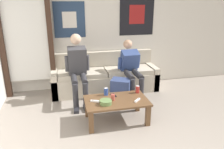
{
  "coord_description": "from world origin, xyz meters",
  "views": [
    {
      "loc": [
        -0.64,
        -1.82,
        1.86
      ],
      "look_at": [
        0.17,
        1.7,
        0.64
      ],
      "focal_mm": 35.0,
      "sensor_mm": 36.0,
      "label": 1
    }
  ],
  "objects_px": {
    "game_controller_near_left": "(137,100)",
    "cell_phone": "(113,95)",
    "drink_can_blue": "(106,92)",
    "drink_can_red": "(138,89)",
    "couch": "(105,78)",
    "ceramic_bowl": "(106,102)",
    "backpack": "(121,92)",
    "game_controller_near_right": "(95,101)",
    "person_seated_teen": "(131,67)",
    "pillar_candle": "(113,97)",
    "coffee_table": "(116,104)",
    "person_seated_adult": "(78,66)"
  },
  "relations": [
    {
      "from": "backpack",
      "to": "drink_can_red",
      "type": "height_order",
      "value": "drink_can_red"
    },
    {
      "from": "coffee_table",
      "to": "pillar_candle",
      "type": "distance_m",
      "value": 0.13
    },
    {
      "from": "coffee_table",
      "to": "drink_can_red",
      "type": "relative_size",
      "value": 8.04
    },
    {
      "from": "backpack",
      "to": "game_controller_near_right",
      "type": "distance_m",
      "value": 0.86
    },
    {
      "from": "couch",
      "to": "ceramic_bowl",
      "type": "xyz_separation_m",
      "value": [
        -0.27,
        -1.42,
        0.13
      ]
    },
    {
      "from": "backpack",
      "to": "ceramic_bowl",
      "type": "relative_size",
      "value": 2.48
    },
    {
      "from": "backpack",
      "to": "cell_phone",
      "type": "bearing_deg",
      "value": -119.21
    },
    {
      "from": "drink_can_blue",
      "to": "game_controller_near_right",
      "type": "height_order",
      "value": "drink_can_blue"
    },
    {
      "from": "couch",
      "to": "drink_can_blue",
      "type": "xyz_separation_m",
      "value": [
        -0.2,
        -1.09,
        0.15
      ]
    },
    {
      "from": "game_controller_near_left",
      "to": "coffee_table",
      "type": "bearing_deg",
      "value": 160.52
    },
    {
      "from": "couch",
      "to": "person_seated_adult",
      "type": "height_order",
      "value": "person_seated_adult"
    },
    {
      "from": "coffee_table",
      "to": "drink_can_blue",
      "type": "distance_m",
      "value": 0.28
    },
    {
      "from": "coffee_table",
      "to": "game_controller_near_left",
      "type": "bearing_deg",
      "value": -19.48
    },
    {
      "from": "game_controller_near_right",
      "to": "cell_phone",
      "type": "bearing_deg",
      "value": 26.78
    },
    {
      "from": "ceramic_bowl",
      "to": "drink_can_blue",
      "type": "relative_size",
      "value": 1.54
    },
    {
      "from": "backpack",
      "to": "game_controller_near_left",
      "type": "bearing_deg",
      "value": -84.27
    },
    {
      "from": "person_seated_teen",
      "to": "coffee_table",
      "type": "bearing_deg",
      "value": -119.4
    },
    {
      "from": "person_seated_adult",
      "to": "person_seated_teen",
      "type": "xyz_separation_m",
      "value": [
        1.06,
        0.0,
        -0.08
      ]
    },
    {
      "from": "couch",
      "to": "person_seated_teen",
      "type": "relative_size",
      "value": 2.02
    },
    {
      "from": "drink_can_red",
      "to": "game_controller_near_left",
      "type": "bearing_deg",
      "value": -109.43
    },
    {
      "from": "ceramic_bowl",
      "to": "game_controller_near_right",
      "type": "relative_size",
      "value": 1.32
    },
    {
      "from": "drink_can_blue",
      "to": "game_controller_near_right",
      "type": "relative_size",
      "value": 0.86
    },
    {
      "from": "ceramic_bowl",
      "to": "cell_phone",
      "type": "relative_size",
      "value": 1.32
    },
    {
      "from": "ceramic_bowl",
      "to": "couch",
      "type": "bearing_deg",
      "value": 79.36
    },
    {
      "from": "backpack",
      "to": "drink_can_red",
      "type": "xyz_separation_m",
      "value": [
        0.18,
        -0.42,
        0.21
      ]
    },
    {
      "from": "couch",
      "to": "person_seated_teen",
      "type": "height_order",
      "value": "person_seated_teen"
    },
    {
      "from": "drink_can_blue",
      "to": "drink_can_red",
      "type": "relative_size",
      "value": 1.0
    },
    {
      "from": "backpack",
      "to": "game_controller_near_left",
      "type": "height_order",
      "value": "backpack"
    },
    {
      "from": "pillar_candle",
      "to": "drink_can_blue",
      "type": "height_order",
      "value": "drink_can_blue"
    },
    {
      "from": "cell_phone",
      "to": "couch",
      "type": "bearing_deg",
      "value": 85.89
    },
    {
      "from": "backpack",
      "to": "drink_can_blue",
      "type": "distance_m",
      "value": 0.57
    },
    {
      "from": "game_controller_near_left",
      "to": "cell_phone",
      "type": "height_order",
      "value": "game_controller_near_left"
    },
    {
      "from": "coffee_table",
      "to": "drink_can_red",
      "type": "distance_m",
      "value": 0.48
    },
    {
      "from": "couch",
      "to": "game_controller_near_right",
      "type": "relative_size",
      "value": 15.43
    },
    {
      "from": "ceramic_bowl",
      "to": "cell_phone",
      "type": "distance_m",
      "value": 0.34
    },
    {
      "from": "pillar_candle",
      "to": "person_seated_teen",
      "type": "bearing_deg",
      "value": 58.0
    },
    {
      "from": "pillar_candle",
      "to": "game_controller_near_right",
      "type": "bearing_deg",
      "value": 178.67
    },
    {
      "from": "game_controller_near_left",
      "to": "cell_phone",
      "type": "distance_m",
      "value": 0.43
    },
    {
      "from": "person_seated_teen",
      "to": "backpack",
      "type": "relative_size",
      "value": 2.33
    },
    {
      "from": "coffee_table",
      "to": "ceramic_bowl",
      "type": "height_order",
      "value": "ceramic_bowl"
    },
    {
      "from": "drink_can_blue",
      "to": "cell_phone",
      "type": "bearing_deg",
      "value": -22.54
    },
    {
      "from": "game_controller_near_left",
      "to": "game_controller_near_right",
      "type": "relative_size",
      "value": 0.89
    },
    {
      "from": "drink_can_blue",
      "to": "person_seated_adult",
      "type": "bearing_deg",
      "value": 118.47
    },
    {
      "from": "coffee_table",
      "to": "person_seated_teen",
      "type": "height_order",
      "value": "person_seated_teen"
    },
    {
      "from": "person_seated_adult",
      "to": "game_controller_near_left",
      "type": "distance_m",
      "value": 1.38
    },
    {
      "from": "person_seated_adult",
      "to": "game_controller_near_right",
      "type": "bearing_deg",
      "value": -79.36
    },
    {
      "from": "person_seated_teen",
      "to": "cell_phone",
      "type": "distance_m",
      "value": 0.98
    },
    {
      "from": "pillar_candle",
      "to": "drink_can_blue",
      "type": "relative_size",
      "value": 0.9
    },
    {
      "from": "person_seated_teen",
      "to": "backpack",
      "type": "xyz_separation_m",
      "value": [
        -0.3,
        -0.34,
        -0.37
      ]
    },
    {
      "from": "coffee_table",
      "to": "person_seated_adult",
      "type": "distance_m",
      "value": 1.15
    }
  ]
}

